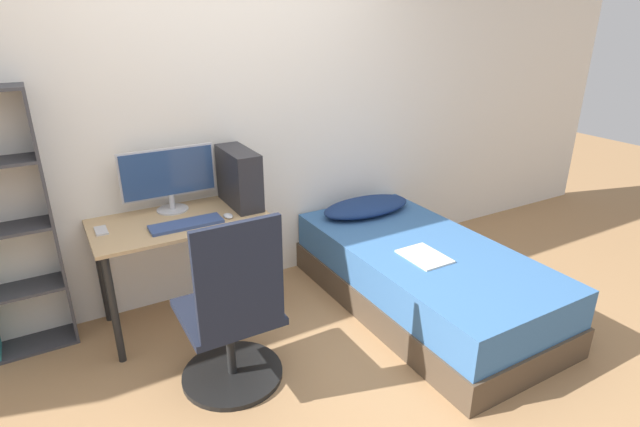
% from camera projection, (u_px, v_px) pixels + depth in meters
% --- Properties ---
extents(ground_plane, '(14.00, 14.00, 0.00)m').
position_uv_depth(ground_plane, '(332.00, 401.00, 2.69)').
color(ground_plane, '#9E754C').
extents(wall_back, '(8.00, 0.05, 2.50)m').
position_uv_depth(wall_back, '(221.00, 121.00, 3.41)').
color(wall_back, silver).
rests_on(wall_back, ground_plane).
extents(desk, '(1.08, 0.60, 0.73)m').
position_uv_depth(desk, '(182.00, 236.00, 3.19)').
color(desk, tan).
rests_on(desk, ground_plane).
extents(office_chair, '(0.57, 0.57, 1.05)m').
position_uv_depth(office_chair, '(233.00, 325.00, 2.67)').
color(office_chair, black).
rests_on(office_chair, ground_plane).
extents(bed, '(0.99, 1.93, 0.46)m').
position_uv_depth(bed, '(422.00, 277.00, 3.48)').
color(bed, '#4C3D2D').
rests_on(bed, ground_plane).
extents(pillow, '(0.75, 0.36, 0.11)m').
position_uv_depth(pillow, '(366.00, 207.00, 3.94)').
color(pillow, navy).
rests_on(pillow, bed).
extents(magazine, '(0.24, 0.32, 0.01)m').
position_uv_depth(magazine, '(424.00, 256.00, 3.25)').
color(magazine, silver).
rests_on(magazine, bed).
extents(monitor, '(0.61, 0.20, 0.42)m').
position_uv_depth(monitor, '(169.00, 176.00, 3.21)').
color(monitor, '#B7B7BC').
rests_on(monitor, desk).
extents(keyboard, '(0.44, 0.15, 0.02)m').
position_uv_depth(keyboard, '(186.00, 224.00, 3.06)').
color(keyboard, '#33477A').
rests_on(keyboard, desk).
extents(pc_tower, '(0.17, 0.44, 0.38)m').
position_uv_depth(pc_tower, '(239.00, 178.00, 3.33)').
color(pc_tower, '#232328').
rests_on(pc_tower, desk).
extents(mouse, '(0.06, 0.09, 0.02)m').
position_uv_depth(mouse, '(228.00, 216.00, 3.18)').
color(mouse, silver).
rests_on(mouse, desk).
extents(phone, '(0.07, 0.14, 0.01)m').
position_uv_depth(phone, '(101.00, 231.00, 2.98)').
color(phone, '#B7B7BC').
rests_on(phone, desk).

